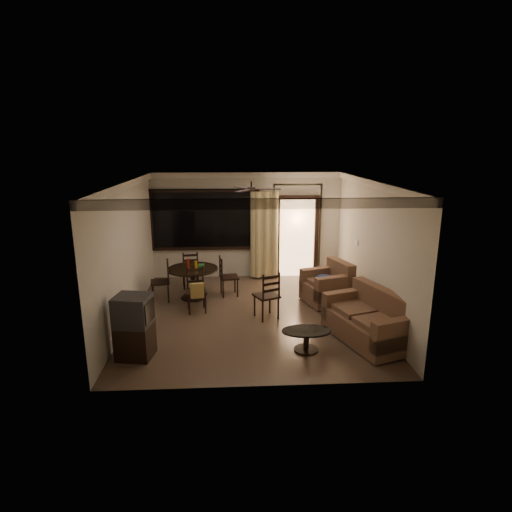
{
  "coord_description": "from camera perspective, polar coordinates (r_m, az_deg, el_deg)",
  "views": [
    {
      "loc": [
        -0.39,
        -8.42,
        3.52
      ],
      "look_at": [
        0.1,
        0.2,
        1.24
      ],
      "focal_mm": 30.0,
      "sensor_mm": 36.0,
      "label": 1
    }
  ],
  "objects": [
    {
      "name": "sofa",
      "position": [
        8.17,
        15.0,
        -8.42
      ],
      "size": [
        1.43,
        1.92,
        0.92
      ],
      "rotation": [
        0.0,
        0.0,
        0.33
      ],
      "color": "#3E221D",
      "rests_on": "ground"
    },
    {
      "name": "ground",
      "position": [
        9.14,
        -0.59,
        -7.86
      ],
      "size": [
        5.5,
        5.5,
        0.0
      ],
      "primitive_type": "plane",
      "color": "#7F6651",
      "rests_on": "ground"
    },
    {
      "name": "dining_table",
      "position": [
        10.03,
        -8.41,
        -2.45
      ],
      "size": [
        1.16,
        1.16,
        0.95
      ],
      "rotation": [
        0.0,
        0.0,
        0.17
      ],
      "color": "black",
      "rests_on": "ground"
    },
    {
      "name": "dining_chair_east",
      "position": [
        10.21,
        -3.67,
        -3.73
      ],
      "size": [
        0.48,
        0.48,
        0.95
      ],
      "rotation": [
        0.0,
        0.0,
        1.74
      ],
      "color": "black",
      "rests_on": "ground"
    },
    {
      "name": "armchair",
      "position": [
        9.85,
        9.66,
        -3.99
      ],
      "size": [
        1.15,
        1.15,
        0.93
      ],
      "rotation": [
        0.0,
        0.0,
        0.3
      ],
      "color": "#3E221D",
      "rests_on": "ground"
    },
    {
      "name": "dining_chair_south",
      "position": [
        9.3,
        -7.93,
        -5.57
      ],
      "size": [
        0.48,
        0.53,
        0.95
      ],
      "rotation": [
        0.0,
        0.0,
        0.17
      ],
      "color": "black",
      "rests_on": "ground"
    },
    {
      "name": "side_chair",
      "position": [
        8.89,
        1.43,
        -6.43
      ],
      "size": [
        0.59,
        0.59,
        1.02
      ],
      "rotation": [
        0.0,
        0.0,
        3.55
      ],
      "color": "black",
      "rests_on": "ground"
    },
    {
      "name": "coffee_table",
      "position": [
        7.63,
        6.73,
        -10.66
      ],
      "size": [
        0.87,
        0.52,
        0.38
      ],
      "rotation": [
        0.0,
        0.0,
        0.12
      ],
      "color": "black",
      "rests_on": "ground"
    },
    {
      "name": "tv_cabinet",
      "position": [
        7.52,
        -15.92,
        -9.05
      ],
      "size": [
        0.65,
        0.6,
        1.09
      ],
      "rotation": [
        0.0,
        0.0,
        -0.16
      ],
      "color": "black",
      "rests_on": "ground"
    },
    {
      "name": "dining_chair_north",
      "position": [
        10.86,
        -8.71,
        -2.72
      ],
      "size": [
        0.48,
        0.48,
        0.95
      ],
      "rotation": [
        0.0,
        0.0,
        3.31
      ],
      "color": "black",
      "rests_on": "ground"
    },
    {
      "name": "room_shell",
      "position": [
        10.38,
        2.21,
        5.41
      ],
      "size": [
        5.5,
        6.7,
        5.5
      ],
      "color": "beige",
      "rests_on": "ground"
    },
    {
      "name": "dining_chair_west",
      "position": [
        10.08,
        -12.54,
        -4.31
      ],
      "size": [
        0.48,
        0.48,
        0.95
      ],
      "rotation": [
        0.0,
        0.0,
        -1.4
      ],
      "color": "black",
      "rests_on": "ground"
    }
  ]
}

